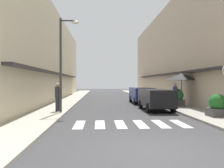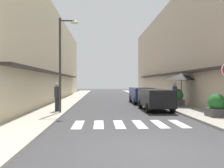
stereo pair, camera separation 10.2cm
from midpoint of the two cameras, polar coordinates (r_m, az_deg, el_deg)
ground_plane at (r=23.43m, az=0.61°, el=-4.39°), size 91.64×91.64×0.00m
sidewalk_left at (r=23.61m, az=-10.77°, el=-4.21°), size 2.25×58.31×0.12m
sidewalk_right at (r=24.16m, az=11.74°, el=-4.11°), size 2.25×58.31×0.12m
building_row_left at (r=25.49m, az=-18.59°, el=6.47°), size 5.50×39.49×9.33m
building_row_right at (r=26.43m, az=18.85°, el=7.35°), size 5.50×39.49×10.33m
crosswalk at (r=11.15m, az=4.47°, el=-9.72°), size 5.20×2.20×0.01m
parked_car_near at (r=16.65m, az=10.66°, el=-3.19°), size 1.84×4.17×1.47m
parked_car_mid at (r=22.20m, az=7.25°, el=-2.27°), size 1.81×4.41×1.47m
street_lamp at (r=14.81m, az=-11.66°, el=6.84°), size 1.19×0.28×5.79m
cafe_umbrella at (r=19.38m, az=16.65°, el=1.69°), size 2.47×2.47×2.57m
planter_corner at (r=13.99m, az=24.34°, el=-4.85°), size 0.98×0.98×1.22m
planter_midblock at (r=19.18m, az=15.62°, el=-3.15°), size 1.01×1.01×1.34m
pedestrian_walking_near at (r=15.36m, az=-13.05°, el=-2.89°), size 0.34×0.34×1.81m
pedestrian_walking_far at (r=18.92m, az=15.18°, el=-2.39°), size 0.34×0.34×1.75m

